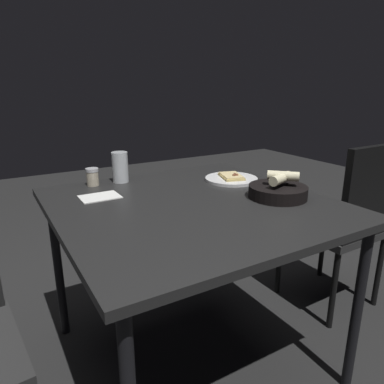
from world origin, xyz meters
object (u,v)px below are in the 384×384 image
bread_basket (278,190)px  dining_table (192,216)px  chair_far (348,217)px  pepper_shaker (93,178)px  beer_glass (120,169)px  pizza_plate (231,178)px

bread_basket → dining_table: bearing=-22.1°
dining_table → chair_far: size_ratio=1.14×
dining_table → pepper_shaker: 0.53m
dining_table → pepper_shaker: pepper_shaker is taller
beer_glass → bread_basket: bearing=129.5°
pizza_plate → chair_far: 0.67m
bread_basket → beer_glass: (0.47, -0.57, 0.03)m
beer_glass → pepper_shaker: 0.14m
pizza_plate → bread_basket: bearing=89.7°
bread_basket → pepper_shaker: size_ratio=2.95×
beer_glass → chair_far: (-1.04, 0.52, -0.28)m
pizza_plate → pepper_shaker: pepper_shaker is taller
chair_far → pizza_plate: bearing=-25.1°
bread_basket → chair_far: 0.62m
pizza_plate → beer_glass: (0.47, -0.25, 0.05)m
pizza_plate → bread_basket: (0.00, 0.32, 0.02)m
pizza_plate → beer_glass: size_ratio=1.76×
chair_far → beer_glass: bearing=-26.4°
dining_table → pizza_plate: bearing=-150.8°
dining_table → pepper_shaker: (0.27, -0.44, 0.10)m
pepper_shaker → pizza_plate: bearing=157.1°
chair_far → pepper_shaker: bearing=-24.0°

